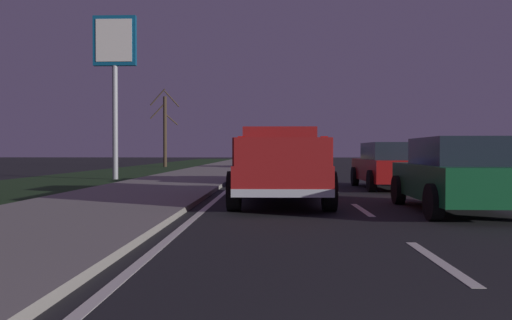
{
  "coord_description": "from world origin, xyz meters",
  "views": [
    {
      "loc": [
        -1.13,
        1.88,
        1.27
      ],
      "look_at": [
        11.05,
        2.32,
        1.05
      ],
      "focal_mm": 36.64,
      "sensor_mm": 36.0,
      "label": 1
    }
  ],
  "objects": [
    {
      "name": "lane_markings",
      "position": [
        29.43,
        2.51,
        0.0
      ],
      "size": [
        108.57,
        3.54,
        0.01
      ],
      "color": "silver",
      "rests_on": "ground"
    },
    {
      "name": "sedan_red",
      "position": [
        16.4,
        -1.97,
        0.78
      ],
      "size": [
        4.43,
        2.07,
        1.54
      ],
      "color": "maroon",
      "rests_on": "ground"
    },
    {
      "name": "ground",
      "position": [
        27.0,
        0.0,
        0.0
      ],
      "size": [
        144.0,
        144.0,
        0.0
      ],
      "primitive_type": "plane",
      "color": "black"
    },
    {
      "name": "pickup_truck",
      "position": [
        11.93,
        1.75,
        0.91
      ],
      "size": [
        5.44,
        2.31,
        1.87
      ],
      "color": "maroon",
      "rests_on": "ground"
    },
    {
      "name": "sedan_tan",
      "position": [
        35.74,
        1.56,
        0.78
      ],
      "size": [
        4.41,
        2.04,
        1.54
      ],
      "color": "#9E845B",
      "rests_on": "ground"
    },
    {
      "name": "bare_tree_far",
      "position": [
        39.76,
        10.53,
        3.04
      ],
      "size": [
        1.0,
        2.24,
        6.19
      ],
      "color": "#423323",
      "rests_on": "ground"
    },
    {
      "name": "sedan_green",
      "position": [
        9.8,
        -1.93,
        0.78
      ],
      "size": [
        4.44,
        2.09,
        1.54
      ],
      "color": "#14592D",
      "rests_on": "ground"
    },
    {
      "name": "grass_verge",
      "position": [
        27.0,
        10.7,
        0.0
      ],
      "size": [
        108.0,
        6.0,
        0.01
      ],
      "primitive_type": "cube",
      "color": "#1E3819",
      "rests_on": "ground"
    },
    {
      "name": "gas_price_sign",
      "position": [
        21.76,
        8.95,
        5.45
      ],
      "size": [
        0.27,
        1.9,
        7.23
      ],
      "color": "#99999E",
      "rests_on": "ground"
    },
    {
      "name": "sedan_blue",
      "position": [
        18.53,
        1.98,
        0.78
      ],
      "size": [
        4.41,
        2.04,
        1.54
      ],
      "color": "navy",
      "rests_on": "ground"
    },
    {
      "name": "sidewalk_shoulder",
      "position": [
        27.0,
        5.7,
        0.06
      ],
      "size": [
        108.0,
        4.0,
        0.12
      ],
      "primitive_type": "cube",
      "color": "gray",
      "rests_on": "ground"
    }
  ]
}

